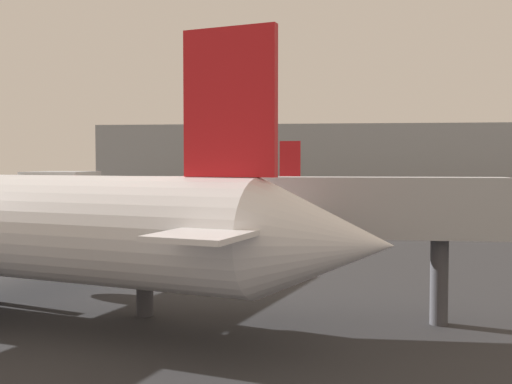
{
  "coord_description": "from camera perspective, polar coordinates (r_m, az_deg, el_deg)",
  "views": [
    {
      "loc": [
        2.76,
        -7.4,
        6.38
      ],
      "look_at": [
        -1.53,
        35.55,
        4.29
      ],
      "focal_mm": 42.69,
      "sensor_mm": 36.0,
      "label": 1
    }
  ],
  "objects": [
    {
      "name": "airplane_distant",
      "position": [
        73.81,
        10.9,
        0.05
      ],
      "size": [
        29.24,
        25.64,
        9.03
      ],
      "rotation": [
        0.0,
        0.0,
        -0.17
      ],
      "color": "#B2BCCC",
      "rests_on": "ground_plane"
    },
    {
      "name": "jet_bridge",
      "position": [
        24.7,
        -1.73,
        -1.6
      ],
      "size": [
        19.26,
        2.84,
        6.01
      ],
      "rotation": [
        0.0,
        0.0,
        3.13
      ],
      "color": "#B2B7BC",
      "rests_on": "ground_plane"
    },
    {
      "name": "terminal_building",
      "position": [
        134.21,
        4.06,
        3.08
      ],
      "size": [
        84.22,
        22.08,
        14.21
      ],
      "primitive_type": "cube",
      "color": "#999EA3",
      "rests_on": "ground_plane"
    }
  ]
}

